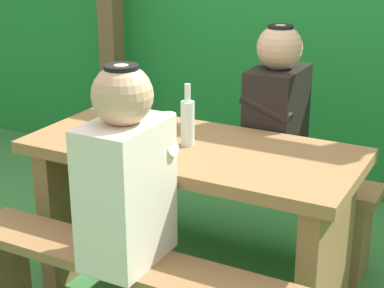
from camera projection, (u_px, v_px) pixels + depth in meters
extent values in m
cube|color=#1F8032|center=(325.00, 35.00, 4.12)|extent=(6.40, 0.92, 1.79)
cube|color=brown|center=(110.00, 17.00, 4.08)|extent=(0.12, 0.12, 2.03)
cube|color=olive|center=(192.00, 151.00, 2.63)|extent=(1.40, 0.64, 0.05)
cube|color=olive|center=(82.00, 201.00, 3.02)|extent=(0.08, 0.54, 0.68)
cube|color=olive|center=(326.00, 261.00, 2.49)|extent=(0.08, 0.54, 0.68)
cube|color=olive|center=(128.00, 262.00, 2.30)|extent=(1.40, 0.24, 0.04)
cube|color=olive|center=(6.00, 274.00, 2.65)|extent=(0.07, 0.22, 0.41)
cube|color=olive|center=(239.00, 170.00, 3.14)|extent=(1.40, 0.24, 0.04)
cube|color=olive|center=(136.00, 188.00, 3.49)|extent=(0.07, 0.22, 0.41)
cube|color=olive|center=(359.00, 238.00, 2.95)|extent=(0.07, 0.22, 0.41)
cube|color=silver|center=(126.00, 193.00, 2.20)|extent=(0.22, 0.34, 0.52)
sphere|color=tan|center=(122.00, 95.00, 2.08)|extent=(0.21, 0.21, 0.21)
cylinder|color=black|center=(121.00, 69.00, 2.05)|extent=(0.12, 0.12, 0.02)
cylinder|color=silver|center=(146.00, 153.00, 2.28)|extent=(0.25, 0.07, 0.15)
cube|color=black|center=(276.00, 122.00, 2.97)|extent=(0.22, 0.34, 0.52)
sphere|color=tan|center=(280.00, 48.00, 2.85)|extent=(0.21, 0.21, 0.21)
cylinder|color=black|center=(281.00, 28.00, 2.82)|extent=(0.12, 0.12, 0.02)
cylinder|color=black|center=(266.00, 108.00, 2.82)|extent=(0.25, 0.07, 0.15)
cylinder|color=silver|center=(169.00, 123.00, 2.76)|extent=(0.06, 0.06, 0.09)
cylinder|color=silver|center=(130.00, 122.00, 2.62)|extent=(0.07, 0.07, 0.18)
cylinder|color=silver|center=(129.00, 95.00, 2.58)|extent=(0.03, 0.03, 0.06)
cylinder|color=silver|center=(136.00, 114.00, 2.78)|extent=(0.07, 0.07, 0.15)
cylinder|color=silver|center=(135.00, 89.00, 2.74)|extent=(0.03, 0.03, 0.08)
cylinder|color=silver|center=(188.00, 123.00, 2.59)|extent=(0.06, 0.06, 0.19)
cylinder|color=silver|center=(188.00, 93.00, 2.55)|extent=(0.03, 0.03, 0.07)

